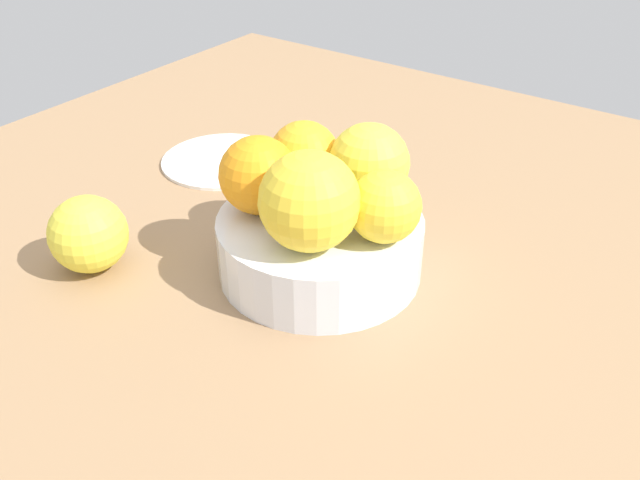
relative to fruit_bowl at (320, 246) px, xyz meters
The scene contains 9 objects.
ground_plane 3.74cm from the fruit_bowl, ahead, with size 110.00×110.00×2.00cm, color #997551.
fruit_bowl is the anchor object (origin of this frame).
orange_in_bowl_0 8.51cm from the fruit_bowl, 113.70° to the left, with size 8.64×8.64×8.64cm, color yellow.
orange_in_bowl_1 8.91cm from the fruit_bowl, 40.24° to the right, with size 6.85×6.85×6.85cm, color #F9A823.
orange_in_bowl_2 8.97cm from the fruit_bowl, 105.74° to the right, with size 7.62×7.62×7.62cm, color yellow.
orange_in_bowl_3 8.83cm from the fruit_bowl, 18.63° to the left, with size 7.25×7.25×7.25cm, color orange.
orange_in_bowl_4 8.89cm from the fruit_bowl, behind, with size 6.39×6.39×6.39cm, color yellow.
orange_loose_0 21.76cm from the fruit_bowl, 33.91° to the left, with size 7.42×7.42×7.42cm, color yellow.
side_plate 26.06cm from the fruit_bowl, 26.97° to the right, with size 14.99×14.99×0.80cm, color white.
Camera 1 is at (-31.55, 44.26, 38.88)cm, focal length 39.13 mm.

